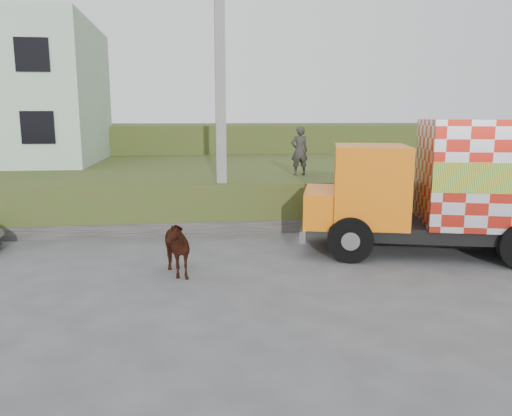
{
  "coord_description": "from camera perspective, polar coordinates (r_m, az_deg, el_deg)",
  "views": [
    {
      "loc": [
        -1.96,
        -10.6,
        3.5
      ],
      "look_at": [
        -0.38,
        1.25,
        1.3
      ],
      "focal_mm": 35.0,
      "sensor_mm": 36.0,
      "label": 1
    }
  ],
  "objects": [
    {
      "name": "ground",
      "position": [
        11.34,
        2.76,
        -7.57
      ],
      "size": [
        120.0,
        120.0,
        0.0
      ],
      "primitive_type": "plane",
      "color": "#474749",
      "rests_on": "ground"
    },
    {
      "name": "embankment",
      "position": [
        20.88,
        -2.16,
        2.85
      ],
      "size": [
        40.0,
        12.0,
        1.5
      ],
      "primitive_type": "cube",
      "color": "#33551C",
      "rests_on": "ground"
    },
    {
      "name": "embankment_far",
      "position": [
        32.72,
        -4.19,
        6.89
      ],
      "size": [
        40.0,
        12.0,
        3.0
      ],
      "primitive_type": "cube",
      "color": "#33551C",
      "rests_on": "ground"
    },
    {
      "name": "retaining_strip",
      "position": [
        15.17,
        -7.58,
        -2.24
      ],
      "size": [
        16.0,
        0.5,
        0.4
      ],
      "primitive_type": "cube",
      "color": "#595651",
      "rests_on": "ground"
    },
    {
      "name": "utility_pole",
      "position": [
        15.25,
        -4.08,
        12.56
      ],
      "size": [
        1.2,
        0.3,
        8.0
      ],
      "color": "gray",
      "rests_on": "ground"
    },
    {
      "name": "cargo_truck",
      "position": [
        13.74,
        23.76,
        2.29
      ],
      "size": [
        8.06,
        4.43,
        3.43
      ],
      "rotation": [
        0.0,
        0.0,
        -0.28
      ],
      "color": "black",
      "rests_on": "ground"
    },
    {
      "name": "cow",
      "position": [
        11.29,
        -9.62,
        -4.36
      ],
      "size": [
        1.16,
        1.68,
        1.29
      ],
      "primitive_type": "imported",
      "rotation": [
        0.0,
        0.0,
        0.33
      ],
      "color": "#35190D",
      "rests_on": "ground"
    },
    {
      "name": "pedestrian",
      "position": [
        17.3,
        4.99,
        6.53
      ],
      "size": [
        0.64,
        0.45,
        1.68
      ],
      "primitive_type": "imported",
      "rotation": [
        0.0,
        0.0,
        3.22
      ],
      "color": "#312E2C",
      "rests_on": "embankment"
    }
  ]
}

